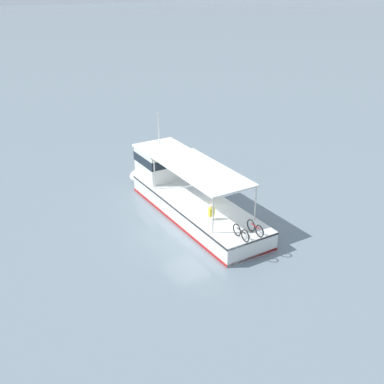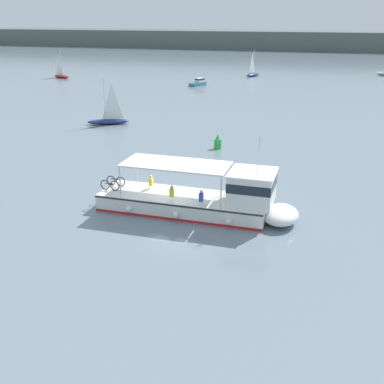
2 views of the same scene
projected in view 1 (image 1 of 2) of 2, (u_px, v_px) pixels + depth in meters
name	position (u px, v px, depth m)	size (l,w,h in m)	color
ground_plane	(188.00, 233.00, 26.94)	(400.00, 400.00, 0.00)	slate
ferry_main	(184.00, 192.00, 29.50)	(12.89, 3.65, 5.32)	white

